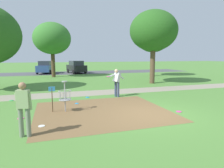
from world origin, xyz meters
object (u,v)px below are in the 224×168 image
disc_golf_basket (64,95)px  frisbee_mid_grass (11,101)px  player_foreground_watching (117,81)px  parked_car_leftmost (46,67)px  frisbee_far_right (77,103)px  frisbee_scattered_a (21,118)px  tree_near_left (153,31)px  tree_mid_left (52,39)px  frisbee_near_basket (42,126)px  frisbee_far_left (87,97)px  parked_car_center_left (76,67)px  frisbee_scattered_b (179,112)px  tree_mid_center (153,38)px  player_throwing (24,106)px

disc_golf_basket → frisbee_mid_grass: bearing=130.9°
player_foreground_watching → parked_car_leftmost: parked_car_leftmost is taller
player_foreground_watching → frisbee_far_right: 2.97m
disc_golf_basket → frisbee_far_right: (0.73, 1.30, -0.74)m
frisbee_scattered_a → tree_near_left: size_ratio=0.04×
tree_mid_left → frisbee_near_basket: bearing=-92.4°
frisbee_far_left → frisbee_far_right: same height
frisbee_far_left → parked_car_center_left: (1.62, 17.71, 0.91)m
disc_golf_basket → frisbee_scattered_b: size_ratio=5.85×
player_foreground_watching → frisbee_far_right: size_ratio=8.42×
tree_mid_left → tree_mid_center: 12.30m
player_throwing → frisbee_mid_grass: bearing=103.7°
disc_golf_basket → tree_mid_center: bearing=47.9°
tree_near_left → parked_car_leftmost: 17.45m
player_throwing → tree_mid_center: (13.16, 15.55, 3.74)m
frisbee_scattered_a → frisbee_scattered_b: 6.74m
player_throwing → frisbee_far_left: (2.89, 5.14, -0.96)m
disc_golf_basket → frisbee_scattered_a: bearing=-164.0°
player_foreground_watching → tree_near_left: size_ratio=0.26×
frisbee_far_left → frisbee_scattered_a: size_ratio=0.92×
parked_car_leftmost → frisbee_scattered_b: bearing=-75.0°
parked_car_leftmost → parked_car_center_left: same height
player_throwing → frisbee_scattered_b: player_throwing is taller
frisbee_far_left → tree_mid_center: tree_mid_center is taller
frisbee_scattered_a → parked_car_center_left: parked_car_center_left is taller
frisbee_far_left → frisbee_far_right: (-0.83, -1.39, 0.00)m
frisbee_mid_grass → frisbee_scattered_b: (7.60, -4.71, 0.00)m
player_foreground_watching → frisbee_far_left: bearing=169.3°
disc_golf_basket → parked_car_leftmost: 21.15m
player_throwing → frisbee_mid_grass: (-1.35, 5.55, -0.96)m
frisbee_mid_grass → tree_mid_left: bearing=78.8°
parked_car_leftmost → parked_car_center_left: size_ratio=1.00×
tree_near_left → frisbee_far_right: bearing=-143.2°
tree_mid_left → parked_car_leftmost: (-0.98, 5.39, -3.66)m
player_throwing → frisbee_far_left: 5.98m
frisbee_scattered_a → parked_car_center_left: bearing=76.8°
tree_mid_left → frisbee_scattered_b: bearing=-73.6°
tree_mid_center → parked_car_center_left: tree_mid_center is taller
frisbee_mid_grass → parked_car_leftmost: 18.12m
tree_mid_left → frisbee_far_right: bearing=-86.4°
tree_mid_center → parked_car_leftmost: (-12.99, 8.03, -3.79)m
frisbee_scattered_b → player_foreground_watching: bearing=111.8°
player_foreground_watching → tree_mid_center: bearing=51.6°
tree_near_left → tree_mid_left: 12.23m
frisbee_scattered_a → frisbee_far_left: bearing=44.1°
disc_golf_basket → player_throwing: player_throwing is taller
frisbee_near_basket → parked_car_center_left: bearing=79.5°
disc_golf_basket → parked_car_leftmost: bearing=93.1°
frisbee_scattered_b → tree_mid_center: size_ratio=0.04×
frisbee_far_left → frisbee_mid_grass: bearing=174.6°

